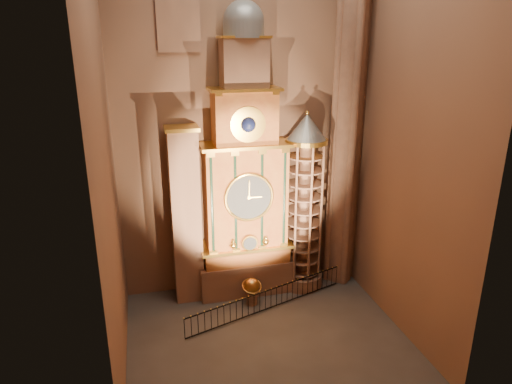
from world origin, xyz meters
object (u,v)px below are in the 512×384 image
object	(u,v)px
portrait_tower	(186,216)
iron_railing	(268,300)
celestial_globe	(252,289)
astronomical_clock	(245,186)
stair_turret	(304,205)

from	to	relation	value
portrait_tower	iron_railing	size ratio (longest dim) A/B	1.05
portrait_tower	celestial_globe	world-z (taller)	portrait_tower
celestial_globe	iron_railing	bearing A→B (deg)	-48.62
portrait_tower	iron_railing	xyz separation A→B (m)	(4.12, -2.53, -4.48)
astronomical_clock	iron_railing	size ratio (longest dim) A/B	1.72
portrait_tower	stair_turret	world-z (taller)	stair_turret
portrait_tower	stair_turret	bearing A→B (deg)	-2.33
astronomical_clock	portrait_tower	xyz separation A→B (m)	(-3.40, 0.02, -1.53)
stair_turret	celestial_globe	xyz separation A→B (m)	(-3.52, -1.41, -4.29)
stair_turret	celestial_globe	size ratio (longest dim) A/B	6.60
astronomical_clock	celestial_globe	xyz separation A→B (m)	(-0.02, -1.67, -5.70)
astronomical_clock	iron_railing	world-z (taller)	astronomical_clock
iron_railing	astronomical_clock	bearing A→B (deg)	105.97
portrait_tower	iron_railing	distance (m)	6.59
celestial_globe	astronomical_clock	bearing A→B (deg)	89.21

